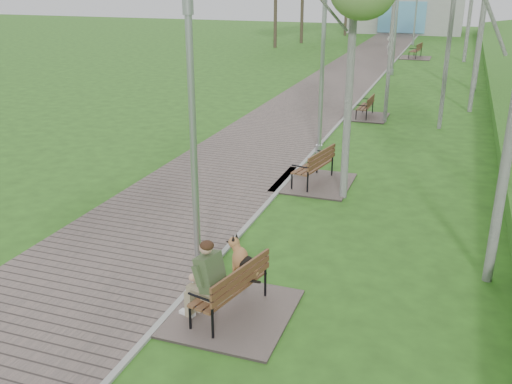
% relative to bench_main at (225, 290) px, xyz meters
% --- Properties ---
extents(walkway, '(3.50, 67.00, 0.04)m').
position_rel_bench_main_xyz_m(walkway, '(-2.56, 18.72, -0.41)').
color(walkway, '#645751').
rests_on(walkway, ground).
extents(kerb, '(0.10, 67.00, 0.05)m').
position_rel_bench_main_xyz_m(kerb, '(-0.81, 18.72, -0.40)').
color(kerb, '#999993').
rests_on(kerb, ground).
extents(building_north, '(10.00, 5.20, 4.00)m').
position_rel_bench_main_xyz_m(building_north, '(-2.31, 48.19, 1.57)').
color(building_north, '#9E9E99').
rests_on(building_north, ground).
extents(bench_main, '(1.76, 1.96, 1.54)m').
position_rel_bench_main_xyz_m(bench_main, '(0.00, 0.00, 0.00)').
color(bench_main, '#645751').
rests_on(bench_main, ground).
extents(bench_second, '(1.80, 2.00, 1.10)m').
position_rel_bench_main_xyz_m(bench_second, '(-0.19, 6.16, -0.22)').
color(bench_second, '#645751').
rests_on(bench_second, ground).
extents(bench_third, '(1.56, 1.73, 0.96)m').
position_rel_bench_main_xyz_m(bench_third, '(-0.15, 13.70, -0.26)').
color(bench_third, '#645751').
rests_on(bench_third, ground).
extents(bench_far, '(1.85, 2.06, 1.14)m').
position_rel_bench_main_xyz_m(bench_far, '(0.18, 30.75, -0.22)').
color(bench_far, '#645751').
rests_on(bench_far, ground).
extents(lamp_post_near, '(0.18, 0.18, 4.55)m').
position_rel_bench_main_xyz_m(lamp_post_near, '(-0.72, 0.60, 1.70)').
color(lamp_post_near, '#A4A6AC').
rests_on(lamp_post_near, ground).
extents(lamp_post_second, '(0.19, 0.19, 4.99)m').
position_rel_bench_main_xyz_m(lamp_post_second, '(-0.63, 8.61, 1.90)').
color(lamp_post_second, '#A4A6AC').
rests_on(lamp_post_second, ground).
extents(lamp_post_third, '(0.19, 0.19, 4.89)m').
position_rel_bench_main_xyz_m(lamp_post_third, '(-0.38, 23.71, 1.86)').
color(lamp_post_third, '#A4A6AC').
rests_on(lamp_post_third, ground).
extents(lamp_post_far, '(0.20, 0.20, 5.24)m').
position_rel_bench_main_xyz_m(lamp_post_far, '(-0.59, 38.15, 2.02)').
color(lamp_post_far, '#A4A6AC').
rests_on(lamp_post_far, ground).
extents(pedestrian_near, '(0.65, 0.54, 1.53)m').
position_rel_bench_main_xyz_m(pedestrian_near, '(-1.48, 31.61, 0.33)').
color(pedestrian_near, white).
rests_on(pedestrian_near, ground).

